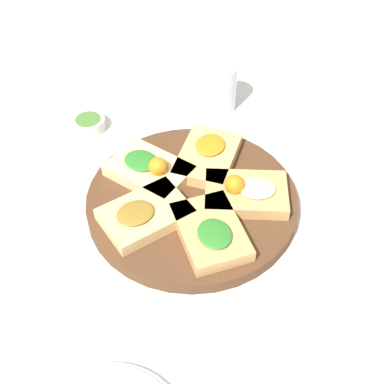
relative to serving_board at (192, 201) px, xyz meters
The scene contains 11 objects.
ground_plane 0.01m from the serving_board, ahead, with size 3.00×3.00×0.00m, color silver.
serving_board is the anchor object (origin of this frame).
focaccia_slice_0 0.10m from the serving_board, ahead, with size 0.14×0.10×0.03m.
focaccia_slice_1 0.10m from the serving_board, 74.97° to the left, with size 0.13×0.16×0.03m.
focaccia_slice_2 0.10m from the serving_board, 143.64° to the left, with size 0.17×0.16×0.05m.
focaccia_slice_3 0.10m from the serving_board, 141.58° to the right, with size 0.17×0.16×0.03m.
focaccia_slice_4 0.10m from the serving_board, 68.44° to the right, with size 0.14×0.17×0.05m.
plate_left 0.36m from the serving_board, 105.95° to the left, with size 0.18×0.18×0.02m.
water_glass 0.29m from the serving_board, 135.62° to the right, with size 0.07×0.07×0.10m, color silver.
napkin_stack 0.36m from the serving_board, 113.18° to the right, with size 0.13×0.11×0.01m, color white.
dipping_bowl 0.30m from the serving_board, 79.32° to the right, with size 0.07×0.07×0.02m.
Camera 1 is at (0.35, 0.53, 0.70)m, focal length 50.00 mm.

